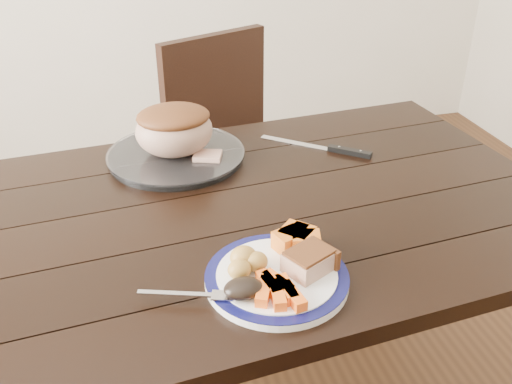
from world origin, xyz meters
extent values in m
cube|color=black|center=(0.00, 0.00, 0.73)|extent=(1.67, 1.04, 0.04)
cube|color=black|center=(0.68, 0.43, 0.35)|extent=(0.07, 0.07, 0.71)
cube|color=black|center=(0.23, 0.65, 0.45)|extent=(0.55, 0.55, 0.04)
cube|color=black|center=(0.15, 0.83, 0.70)|extent=(0.40, 0.21, 0.46)
cube|color=black|center=(0.32, 0.89, 0.21)|extent=(0.04, 0.04, 0.43)
cube|color=black|center=(0.47, 0.56, 0.21)|extent=(0.04, 0.04, 0.43)
cube|color=black|center=(-0.01, 0.74, 0.21)|extent=(0.04, 0.04, 0.43)
cube|color=black|center=(0.14, 0.41, 0.21)|extent=(0.04, 0.04, 0.43)
cylinder|color=white|center=(0.05, -0.27, 0.76)|extent=(0.27, 0.27, 0.02)
torus|color=#0C0D3E|center=(0.05, -0.27, 0.77)|extent=(0.27, 0.27, 0.02)
cylinder|color=white|center=(-0.06, 0.29, 0.76)|extent=(0.35, 0.35, 0.02)
cube|color=tan|center=(0.11, -0.28, 0.79)|extent=(0.11, 0.10, 0.04)
ellipsoid|color=gold|center=(-0.02, -0.27, 0.79)|extent=(0.04, 0.04, 0.04)
ellipsoid|color=gold|center=(0.00, -0.24, 0.79)|extent=(0.05, 0.05, 0.04)
ellipsoid|color=gold|center=(0.02, -0.25, 0.79)|extent=(0.05, 0.04, 0.04)
cube|color=orange|center=(0.03, -0.31, 0.78)|extent=(0.04, 0.07, 0.02)
cube|color=orange|center=(0.04, -0.31, 0.78)|extent=(0.05, 0.07, 0.02)
cube|color=orange|center=(0.06, -0.35, 0.78)|extent=(0.03, 0.07, 0.02)
cube|color=orange|center=(0.01, -0.33, 0.78)|extent=(0.05, 0.07, 0.02)
cube|color=orange|center=(0.03, -0.34, 0.78)|extent=(0.03, 0.07, 0.02)
cube|color=orange|center=(0.05, -0.33, 0.78)|extent=(0.03, 0.07, 0.02)
cube|color=orange|center=(0.12, -0.20, 0.79)|extent=(0.07, 0.07, 0.04)
cube|color=orange|center=(0.11, -0.19, 0.79)|extent=(0.07, 0.07, 0.04)
cube|color=orange|center=(0.13, -0.22, 0.79)|extent=(0.06, 0.06, 0.04)
cube|color=orange|center=(0.10, -0.20, 0.79)|extent=(0.07, 0.06, 0.04)
ellipsoid|color=black|center=(-0.02, -0.32, 0.79)|extent=(0.07, 0.05, 0.03)
cube|color=silver|center=(-0.14, -0.28, 0.77)|extent=(0.14, 0.05, 0.00)
cube|color=silver|center=(-0.05, -0.31, 0.77)|extent=(0.05, 0.04, 0.00)
ellipsoid|color=tan|center=(-0.06, 0.29, 0.83)|extent=(0.20, 0.17, 0.13)
cube|color=tan|center=(0.02, 0.23, 0.78)|extent=(0.08, 0.08, 0.02)
cube|color=silver|center=(0.28, 0.30, 0.75)|extent=(0.17, 0.14, 0.00)
cube|color=black|center=(0.40, 0.20, 0.76)|extent=(0.11, 0.09, 0.01)
camera|label=1|loc=(-0.20, -1.08, 1.43)|focal=40.00mm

